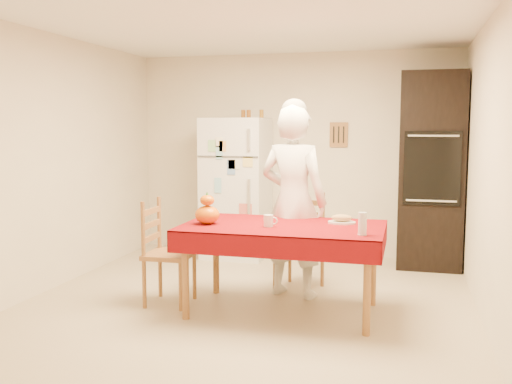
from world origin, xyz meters
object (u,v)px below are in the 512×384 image
(chair_left, at_px, (163,248))
(coffee_mug, at_px, (268,221))
(seated_woman, at_px, (293,202))
(oven_cabinet, at_px, (431,171))
(chair_far, at_px, (302,237))
(bread_plate, at_px, (342,223))
(pumpkin_lower, at_px, (207,215))
(refrigerator, at_px, (236,188))
(dining_table, at_px, (283,233))
(wine_glass, at_px, (362,224))

(chair_left, relative_size, coffee_mug, 9.50)
(seated_woman, bearing_deg, oven_cabinet, -117.53)
(chair_far, xyz_separation_m, seated_woman, (-0.03, -0.31, 0.39))
(chair_far, distance_m, bread_plate, 0.81)
(chair_far, relative_size, chair_left, 1.00)
(seated_woman, relative_size, pumpkin_lower, 8.45)
(bread_plate, bearing_deg, refrigerator, 130.04)
(dining_table, xyz_separation_m, bread_plate, (0.47, 0.20, 0.08))
(coffee_mug, bearing_deg, chair_far, 82.92)
(seated_woman, xyz_separation_m, pumpkin_lower, (-0.63, -0.62, -0.06))
(refrigerator, relative_size, seated_woman, 0.95)
(oven_cabinet, xyz_separation_m, pumpkin_lower, (-1.91, -2.13, -0.26))
(wine_glass, distance_m, bread_plate, 0.54)
(oven_cabinet, height_order, seated_woman, oven_cabinet)
(refrigerator, bearing_deg, chair_far, -48.30)
(refrigerator, distance_m, coffee_mug, 2.27)
(refrigerator, relative_size, pumpkin_lower, 8.01)
(oven_cabinet, relative_size, chair_far, 2.32)
(bread_plate, bearing_deg, seated_woman, 147.83)
(chair_left, distance_m, pumpkin_lower, 0.57)
(dining_table, relative_size, seated_woman, 0.95)
(refrigerator, distance_m, bread_plate, 2.31)
(refrigerator, relative_size, coffee_mug, 17.00)
(dining_table, bearing_deg, chair_left, -178.27)
(refrigerator, relative_size, dining_table, 1.00)
(bread_plate, bearing_deg, dining_table, -157.06)
(coffee_mug, height_order, bread_plate, coffee_mug)
(chair_left, relative_size, pumpkin_lower, 4.48)
(coffee_mug, distance_m, wine_glass, 0.81)
(chair_left, height_order, wine_glass, chair_left)
(chair_far, xyz_separation_m, bread_plate, (0.46, -0.62, 0.26))
(refrigerator, bearing_deg, wine_glass, -53.01)
(pumpkin_lower, bearing_deg, bread_plate, 15.71)
(chair_far, xyz_separation_m, wine_glass, (0.67, -1.10, 0.34))
(oven_cabinet, height_order, chair_left, oven_cabinet)
(refrigerator, height_order, wine_glass, refrigerator)
(refrigerator, height_order, bread_plate, refrigerator)
(oven_cabinet, bearing_deg, refrigerator, -178.82)
(oven_cabinet, height_order, coffee_mug, oven_cabinet)
(chair_left, distance_m, seated_woman, 1.28)
(oven_cabinet, xyz_separation_m, coffee_mug, (-1.37, -2.13, -0.29))
(pumpkin_lower, height_order, wine_glass, wine_glass)
(coffee_mug, height_order, wine_glass, wine_glass)
(chair_left, bearing_deg, bread_plate, -83.33)
(refrigerator, relative_size, chair_far, 1.79)
(chair_far, bearing_deg, bread_plate, -39.27)
(refrigerator, xyz_separation_m, coffee_mug, (0.91, -2.08, -0.04))
(oven_cabinet, bearing_deg, chair_far, -136.30)
(dining_table, xyz_separation_m, coffee_mug, (-0.10, -0.11, 0.12))
(bread_plate, bearing_deg, oven_cabinet, 66.38)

